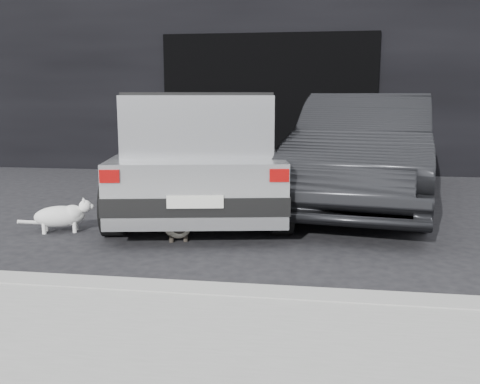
# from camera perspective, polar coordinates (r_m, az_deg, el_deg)

# --- Properties ---
(ground) EXTENTS (80.00, 80.00, 0.00)m
(ground) POSITION_cam_1_polar(r_m,az_deg,el_deg) (6.61, -9.19, -2.66)
(ground) COLOR black
(ground) RESTS_ON ground
(building_facade) EXTENTS (34.00, 4.00, 5.00)m
(building_facade) POSITION_cam_1_polar(r_m,az_deg,el_deg) (12.22, 4.07, 15.09)
(building_facade) COLOR black
(building_facade) RESTS_ON ground
(garage_opening) EXTENTS (4.00, 0.10, 2.60)m
(garage_opening) POSITION_cam_1_polar(r_m,az_deg,el_deg) (10.17, 3.05, 9.31)
(garage_opening) COLOR black
(garage_opening) RESTS_ON ground
(curb) EXTENTS (18.00, 0.25, 0.12)m
(curb) POSITION_cam_1_polar(r_m,az_deg,el_deg) (3.93, -6.81, -10.72)
(curb) COLOR gray
(curb) RESTS_ON ground
(sidewalk) EXTENTS (18.00, 2.20, 0.11)m
(sidewalk) POSITION_cam_1_polar(r_m,az_deg,el_deg) (2.90, -13.47, -19.04)
(sidewalk) COLOR gray
(sidewalk) RESTS_ON ground
(silver_hatchback) EXTENTS (2.58, 4.32, 1.50)m
(silver_hatchback) POSITION_cam_1_polar(r_m,az_deg,el_deg) (6.91, -4.05, 4.86)
(silver_hatchback) COLOR #B1B3B6
(silver_hatchback) RESTS_ON ground
(second_car) EXTENTS (2.22, 4.71, 1.49)m
(second_car) POSITION_cam_1_polar(r_m,az_deg,el_deg) (7.37, 13.31, 4.40)
(second_car) COLOR black
(second_car) RESTS_ON ground
(cat_siamese) EXTENTS (0.47, 0.80, 0.30)m
(cat_siamese) POSITION_cam_1_polar(r_m,az_deg,el_deg) (5.56, -6.68, -3.64)
(cat_siamese) COLOR beige
(cat_siamese) RESTS_ON ground
(cat_white) EXTENTS (0.74, 0.43, 0.37)m
(cat_white) POSITION_cam_1_polar(r_m,az_deg,el_deg) (6.11, -18.34, -2.39)
(cat_white) COLOR silver
(cat_white) RESTS_ON ground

